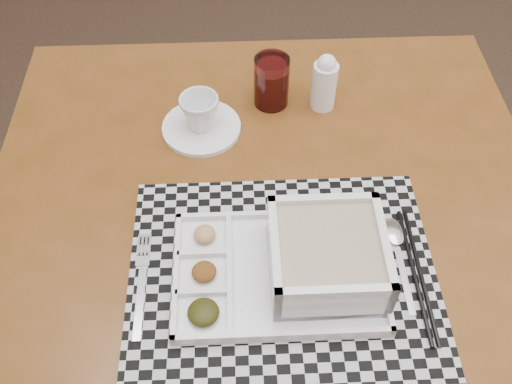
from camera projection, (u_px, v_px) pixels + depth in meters
dining_table at (268, 243)px, 1.01m from camera, size 1.04×1.04×0.73m
placemat at (282, 272)px, 0.89m from camera, size 0.50×0.40×0.00m
serving_tray at (311, 262)px, 0.86m from camera, size 0.33×0.24×0.09m
fork at (141, 282)px, 0.87m from camera, size 0.03×0.19×0.00m
spoon at (395, 238)px, 0.92m from camera, size 0.04×0.18×0.01m
chopsticks at (417, 274)px, 0.88m from camera, size 0.03×0.24×0.01m
saucer at (201, 128)px, 1.08m from camera, size 0.15×0.15×0.01m
cup at (200, 112)px, 1.05m from camera, size 0.08×0.08×0.07m
juice_glass at (271, 83)px, 1.10m from camera, size 0.07×0.07×0.10m
creamer_bottle at (325, 82)px, 1.09m from camera, size 0.05×0.05×0.12m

